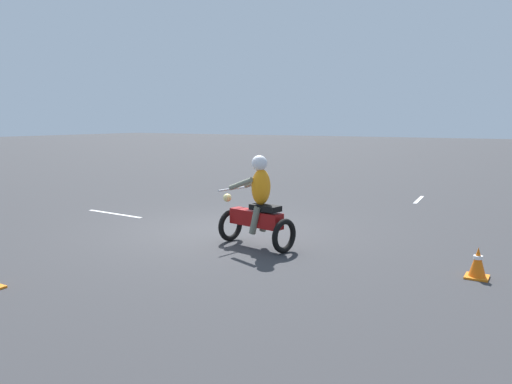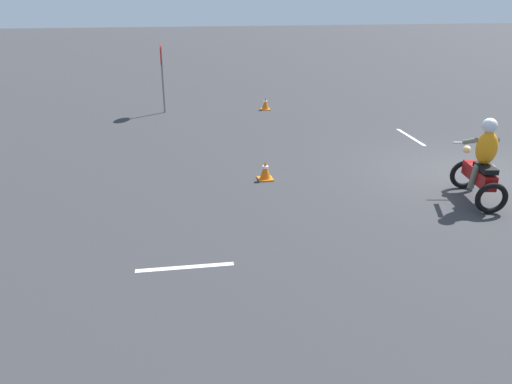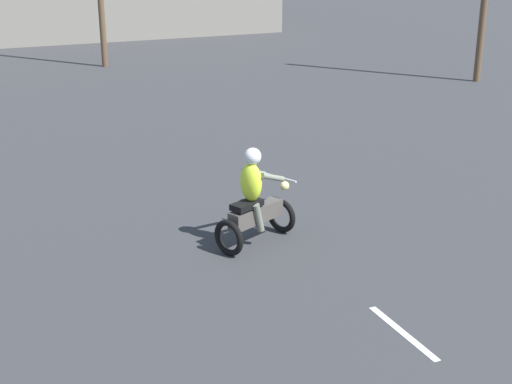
% 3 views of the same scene
% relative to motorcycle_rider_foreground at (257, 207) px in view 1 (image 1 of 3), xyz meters
% --- Properties ---
extents(ground_plane, '(120.00, 120.00, 0.00)m').
position_rel_motorcycle_rider_foreground_xyz_m(ground_plane, '(1.34, -0.82, -0.73)').
color(ground_plane, '#333335').
extents(motorcycle_rider_foreground, '(1.56, 0.90, 1.66)m').
position_rel_motorcycle_rider_foreground_xyz_m(motorcycle_rider_foreground, '(0.00, 0.00, 0.00)').
color(motorcycle_rider_foreground, black).
rests_on(motorcycle_rider_foreground, ground).
extents(traffic_cone_near_left, '(0.32, 0.32, 0.46)m').
position_rel_motorcycle_rider_foreground_xyz_m(traffic_cone_near_left, '(-3.65, -0.06, -0.51)').
color(traffic_cone_near_left, orange).
rests_on(traffic_cone_near_left, ground).
extents(lane_stripe_e, '(1.84, 0.21, 0.01)m').
position_rel_motorcycle_rider_foreground_xyz_m(lane_stripe_e, '(4.63, -1.02, -0.72)').
color(lane_stripe_e, silver).
rests_on(lane_stripe_e, ground).
extents(lane_stripe_s, '(0.21, 1.48, 0.01)m').
position_rel_motorcycle_rider_foreground_xyz_m(lane_stripe_s, '(-1.30, -7.03, -0.72)').
color(lane_stripe_s, silver).
rests_on(lane_stripe_s, ground).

